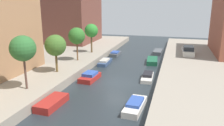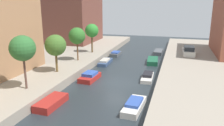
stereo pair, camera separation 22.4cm
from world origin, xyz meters
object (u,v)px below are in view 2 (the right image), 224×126
object	(u,v)px
street_tree_1	(23,48)
street_tree_4	(92,31)
street_tree_2	(55,45)
moored_boat_right_4	(153,61)
street_tree_3	(77,36)
moored_boat_right_3	(148,77)
moored_boat_right_5	(158,52)
parked_car	(189,51)
moored_boat_left_2	(51,103)
moored_boat_left_3	(90,77)
moored_boat_left_5	(116,54)
moored_boat_right_2	(134,106)
moored_boat_left_4	(105,62)

from	to	relation	value
street_tree_1	street_tree_4	bearing A→B (deg)	90.00
street_tree_2	moored_boat_right_4	world-z (taller)	street_tree_2
street_tree_3	moored_boat_right_3	world-z (taller)	street_tree_3
moored_boat_right_3	moored_boat_right_5	distance (m)	15.64
parked_car	street_tree_2	bearing A→B (deg)	-137.47
street_tree_2	moored_boat_left_2	xyz separation A→B (m)	(3.40, -7.11, -4.00)
moored_boat_left_3	street_tree_3	bearing A→B (deg)	127.37
street_tree_4	moored_boat_left_5	size ratio (longest dim) A/B	1.43
street_tree_3	moored_boat_right_4	bearing A→B (deg)	26.71
street_tree_3	moored_boat_right_3	bearing A→B (deg)	-15.35
moored_boat_left_3	moored_boat_right_2	size ratio (longest dim) A/B	0.87
parked_car	moored_boat_left_5	world-z (taller)	parked_car
moored_boat_right_2	parked_car	bearing A→B (deg)	75.66
moored_boat_left_5	moored_boat_right_2	world-z (taller)	moored_boat_right_2
moored_boat_left_3	moored_boat_left_5	size ratio (longest dim) A/B	1.04
street_tree_4	moored_boat_right_3	distance (m)	14.87
street_tree_2	street_tree_3	distance (m)	6.22
street_tree_3	moored_boat_left_3	distance (m)	7.94
moored_boat_right_2	moored_boat_left_2	bearing A→B (deg)	-168.64
moored_boat_left_4	moored_boat_right_2	world-z (taller)	moored_boat_right_2
moored_boat_left_2	parked_car	bearing A→B (deg)	59.77
street_tree_3	parked_car	bearing A→B (deg)	28.11
street_tree_4	moored_boat_left_5	xyz separation A→B (m)	(3.50, 2.95, -4.43)
street_tree_3	street_tree_2	bearing A→B (deg)	-90.00
street_tree_1	moored_boat_right_5	xyz separation A→B (m)	(10.94, 24.89, -4.78)
street_tree_1	parked_car	world-z (taller)	street_tree_1
street_tree_3	moored_boat_left_5	bearing A→B (deg)	68.55
street_tree_2	moored_boat_left_4	size ratio (longest dim) A/B	1.07
street_tree_4	street_tree_3	bearing A→B (deg)	-90.00
moored_boat_left_2	moored_boat_left_3	bearing A→B (deg)	85.22
moored_boat_left_2	moored_boat_right_3	xyz separation A→B (m)	(7.59, 10.30, -0.02)
moored_boat_right_2	street_tree_3	bearing A→B (deg)	132.94
moored_boat_left_5	moored_boat_right_5	xyz separation A→B (m)	(7.43, 3.70, 0.00)
moored_boat_left_2	moored_boat_left_5	distance (m)	22.24
street_tree_3	moored_boat_left_3	xyz separation A→B (m)	(4.07, -5.33, -4.26)
moored_boat_right_2	moored_boat_right_5	distance (m)	24.42
street_tree_1	street_tree_4	distance (m)	18.24
parked_car	moored_boat_left_2	distance (m)	25.47
street_tree_1	moored_boat_right_5	bearing A→B (deg)	66.28
moored_boat_left_2	moored_boat_left_5	size ratio (longest dim) A/B	1.08
street_tree_3	moored_boat_left_2	distance (m)	14.41
parked_car	moored_boat_right_4	size ratio (longest dim) A/B	1.06
street_tree_1	parked_car	bearing A→B (deg)	52.24
moored_boat_right_2	moored_boat_right_4	xyz separation A→B (m)	(-0.30, 17.17, -0.03)
street_tree_2	moored_boat_right_5	bearing A→B (deg)	59.84
moored_boat_right_2	moored_boat_left_3	bearing A→B (deg)	136.88
moored_boat_left_2	moored_boat_right_4	bearing A→B (deg)	68.73
street_tree_4	moored_boat_left_2	size ratio (longest dim) A/B	1.33
moored_boat_right_2	moored_boat_right_3	world-z (taller)	moored_boat_right_2
street_tree_3	moored_boat_right_4	xyz separation A→B (m)	(10.68, 5.37, -4.34)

